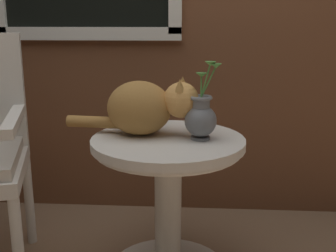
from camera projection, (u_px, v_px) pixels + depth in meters
The scene contains 3 objects.
wicker_side_table at pixel (168, 186), 1.76m from camera, with size 0.63×0.63×0.63m.
cat at pixel (145, 107), 1.73m from camera, with size 0.56×0.25×0.24m.
pewter_vase_with_ivy at pixel (201, 116), 1.67m from camera, with size 0.14×0.13×0.31m.
Camera 1 is at (0.26, -1.50, 1.10)m, focal length 45.03 mm.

